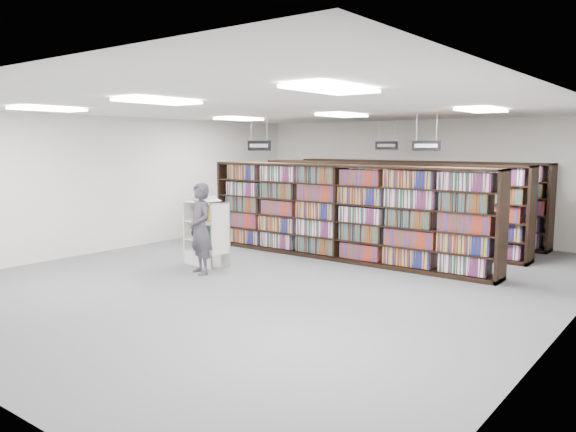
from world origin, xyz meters
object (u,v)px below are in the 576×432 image
Objects in this scene: bookshelf_row_near at (341,213)px; shopper at (200,229)px; open_book at (209,200)px; endcap_display at (208,243)px.

shopper is (-1.45, -2.84, -0.15)m from bookshelf_row_near.
bookshelf_row_near is at bearing 62.00° from open_book.
bookshelf_row_near is 3.91× the size of shopper.
endcap_display is 1.91× the size of open_book.
open_book is 0.40× the size of shopper.
open_book is 0.89m from shopper.
bookshelf_row_near is at bearing 53.58° from endcap_display.
shopper is (0.40, -0.63, -0.49)m from open_book.
endcap_display is at bearing 166.29° from open_book.
open_book reaches higher than endcap_display.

